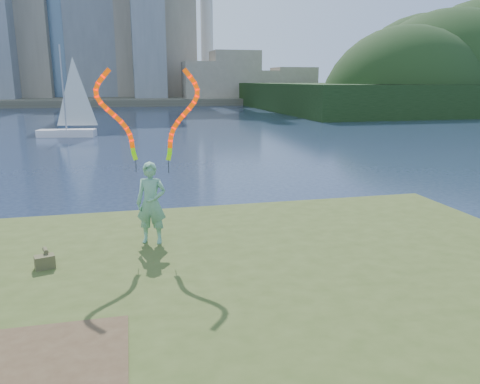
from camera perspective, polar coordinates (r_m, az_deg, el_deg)
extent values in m
plane|color=#17233B|center=(9.81, -9.64, -13.85)|extent=(320.00, 320.00, 0.00)
cube|color=#3A4A1A|center=(7.58, -8.30, -21.41)|extent=(20.00, 18.00, 0.30)
cube|color=#3A4A1A|center=(7.70, -8.58, -18.62)|extent=(17.00, 15.00, 0.30)
cube|color=#3A4A1A|center=(7.74, -8.78, -16.28)|extent=(14.00, 12.00, 0.30)
cube|color=#4D4838|center=(103.79, -13.31, 10.97)|extent=(320.00, 40.00, 1.20)
cube|color=black|center=(88.32, 26.04, 10.53)|extent=(70.00, 42.00, 4.00)
imported|color=#197C40|center=(10.85, -10.76, -1.34)|extent=(0.79, 0.64, 1.88)
cylinder|color=black|center=(10.88, -12.57, 3.12)|extent=(0.02, 0.02, 0.30)
cylinder|color=black|center=(10.69, -8.70, 3.11)|extent=(0.02, 0.02, 0.30)
cube|color=#4D4D28|center=(10.22, -22.70, -7.86)|extent=(0.43, 0.35, 0.27)
cylinder|color=#4D4D28|center=(10.33, -22.64, -6.58)|extent=(0.16, 0.26, 0.09)
cube|color=silver|center=(40.81, -20.35, 6.73)|extent=(4.66, 2.09, 0.63)
cylinder|color=gray|center=(40.60, -20.76, 11.64)|extent=(0.13, 0.13, 6.84)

